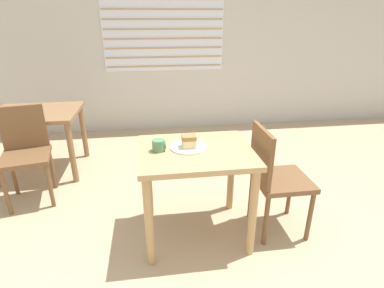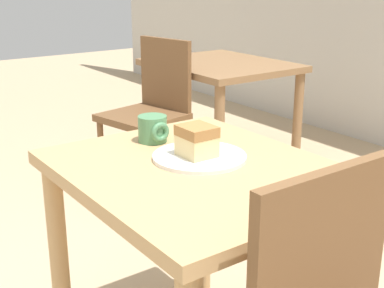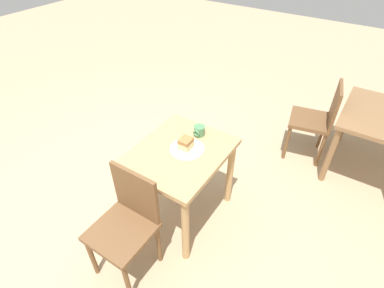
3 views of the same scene
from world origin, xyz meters
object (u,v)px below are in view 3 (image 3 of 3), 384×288
object	(u,v)px
dining_table_far	(382,125)
chair_far_corner	(318,118)
cake_slice	(186,144)
dining_table_near	(180,164)
chair_near_window	(127,222)
plate	(187,149)
coffee_mug	(199,131)

from	to	relation	value
dining_table_far	chair_far_corner	bearing A→B (deg)	-83.48
cake_slice	chair_far_corner	bearing A→B (deg)	153.37
dining_table_near	dining_table_far	distance (m)	2.03
chair_near_window	plate	bearing A→B (deg)	83.12
chair_near_window	chair_far_corner	world-z (taller)	same
dining_table_near	coffee_mug	distance (m)	0.32
dining_table_near	plate	bearing A→B (deg)	141.14
dining_table_far	plate	world-z (taller)	plate
chair_near_window	coffee_mug	world-z (taller)	chair_near_window
cake_slice	plate	bearing A→B (deg)	96.22
dining_table_near	cake_slice	distance (m)	0.20
dining_table_near	chair_near_window	size ratio (longest dim) A/B	0.93
dining_table_far	chair_far_corner	distance (m)	0.58
chair_far_corner	cake_slice	xyz separation A→B (m)	(1.43, -0.72, 0.30)
plate	cake_slice	world-z (taller)	cake_slice
chair_near_window	plate	world-z (taller)	chair_near_window
plate	coffee_mug	xyz separation A→B (m)	(-0.22, -0.02, 0.04)
coffee_mug	dining_table_near	bearing A→B (deg)	-3.36
cake_slice	coffee_mug	world-z (taller)	cake_slice
plate	chair_far_corner	bearing A→B (deg)	153.69
dining_table_far	chair_near_window	distance (m)	2.55
coffee_mug	chair_far_corner	bearing A→B (deg)	148.95
plate	dining_table_near	bearing A→B (deg)	-38.86
chair_far_corner	chair_near_window	bearing A→B (deg)	-32.20
dining_table_near	chair_near_window	xyz separation A→B (m)	(0.61, -0.04, -0.11)
chair_near_window	plate	distance (m)	0.71
plate	cake_slice	size ratio (longest dim) A/B	2.70
dining_table_near	cake_slice	size ratio (longest dim) A/B	8.11
chair_far_corner	cake_slice	distance (m)	1.63
plate	coffee_mug	world-z (taller)	coffee_mug
dining_table_far	plate	xyz separation A→B (m)	(1.49, -1.28, 0.16)
dining_table_far	coffee_mug	world-z (taller)	coffee_mug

